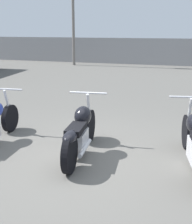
{
  "coord_description": "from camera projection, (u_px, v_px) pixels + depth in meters",
  "views": [
    {
      "loc": [
        1.65,
        -4.49,
        2.1
      ],
      "look_at": [
        0.0,
        0.61,
        0.65
      ],
      "focal_mm": 50.0,
      "sensor_mm": 36.0,
      "label": 1
    }
  ],
  "objects": [
    {
      "name": "motorcycle_slot_2",
      "position": [
        80.0,
        132.0,
        5.19
      ],
      "size": [
        0.69,
        1.99,
        0.98
      ],
      "rotation": [
        0.0,
        0.0,
        0.12
      ],
      "color": "black",
      "rests_on": "ground_plane"
    },
    {
      "name": "ground_plane",
      "position": [
        85.0,
        159.0,
        5.16
      ],
      "size": [
        60.0,
        60.0,
        0.0
      ],
      "primitive_type": "plane",
      "color": "#5B5954"
    },
    {
      "name": "fence_back",
      "position": [
        168.0,
        52.0,
        17.83
      ],
      "size": [
        40.0,
        0.04,
        1.53
      ],
      "color": "gray",
      "rests_on": "ground_plane"
    }
  ]
}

